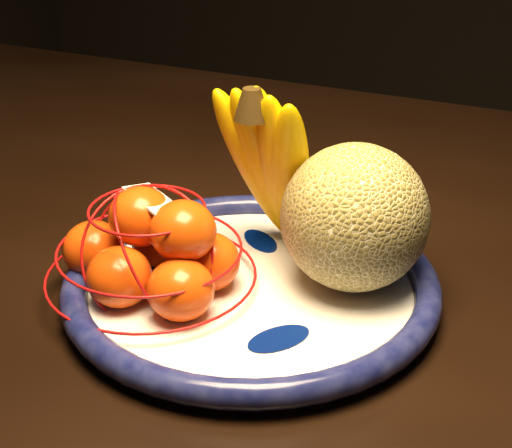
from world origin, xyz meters
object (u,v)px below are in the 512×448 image
at_px(banana_bunch, 273,161).
at_px(mandarin_bag, 154,252).
at_px(cantaloupe, 355,217).
at_px(dining_table, 265,290).
at_px(fruit_bowl, 251,285).

xyz_separation_m(banana_bunch, mandarin_bag, (-0.06, -0.11, -0.06)).
height_order(banana_bunch, mandarin_bag, banana_bunch).
relative_size(cantaloupe, banana_bunch, 0.71).
bearing_deg(dining_table, fruit_bowl, -70.71).
height_order(fruit_bowl, cantaloupe, cantaloupe).
xyz_separation_m(fruit_bowl, cantaloupe, (0.08, 0.04, 0.06)).
distance_m(dining_table, banana_bunch, 0.21).
height_order(fruit_bowl, banana_bunch, banana_bunch).
relative_size(dining_table, cantaloupe, 12.58).
bearing_deg(banana_bunch, dining_table, 128.26).
distance_m(banana_bunch, mandarin_bag, 0.14).
bearing_deg(cantaloupe, fruit_bowl, -150.43).
distance_m(dining_table, mandarin_bag, 0.23).
bearing_deg(mandarin_bag, dining_table, 83.07).
height_order(dining_table, mandarin_bag, mandarin_bag).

